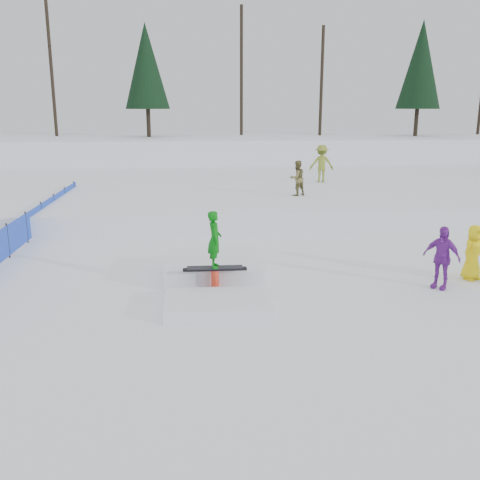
{
  "coord_description": "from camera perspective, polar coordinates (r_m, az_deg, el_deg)",
  "views": [
    {
      "loc": [
        -0.67,
        -11.9,
        4.6
      ],
      "look_at": [
        0.5,
        2.0,
        1.1
      ],
      "focal_mm": 40.0,
      "sensor_mm": 36.0,
      "label": 1
    }
  ],
  "objects": [
    {
      "name": "walker_ygreen",
      "position": [
        27.92,
        8.7,
        8.07
      ],
      "size": [
        1.29,
        0.83,
        1.89
      ],
      "primitive_type": "imported",
      "rotation": [
        0.0,
        0.0,
        3.03
      ],
      "color": "olive",
      "rests_on": "snow_midrise"
    },
    {
      "name": "spectator_purple",
      "position": [
        14.67,
        20.69,
        -1.75
      ],
      "size": [
        0.96,
        0.98,
        1.65
      ],
      "primitive_type": "imported",
      "rotation": [
        0.0,
        0.0,
        -0.81
      ],
      "color": "purple",
      "rests_on": "ground"
    },
    {
      "name": "spectator_yellow",
      "position": [
        15.78,
        23.65,
        -1.21
      ],
      "size": [
        0.88,
        0.75,
        1.52
      ],
      "primitive_type": "imported",
      "rotation": [
        0.0,
        0.0,
        0.44
      ],
      "color": "yellow",
      "rests_on": "ground"
    },
    {
      "name": "snow_berm",
      "position": [
        42.04,
        -3.92,
        9.42
      ],
      "size": [
        60.0,
        14.0,
        2.4
      ],
      "primitive_type": "cube",
      "color": "white",
      "rests_on": "ground"
    },
    {
      "name": "jib_rail_feature",
      "position": [
        14.07,
        -2.77,
        -3.7
      ],
      "size": [
        2.6,
        4.4,
        2.11
      ],
      "color": "white",
      "rests_on": "ground"
    },
    {
      "name": "walker_olive",
      "position": [
        23.49,
        6.11,
        6.58
      ],
      "size": [
        0.92,
        0.85,
        1.52
      ],
      "primitive_type": "imported",
      "rotation": [
        0.0,
        0.0,
        3.61
      ],
      "color": "brown",
      "rests_on": "snow_midrise"
    },
    {
      "name": "ground",
      "position": [
        12.77,
        -1.5,
        -7.03
      ],
      "size": [
        120.0,
        120.0,
        0.0
      ],
      "primitive_type": "plane",
      "color": "white"
    },
    {
      "name": "snow_midrise",
      "position": [
        28.22,
        -3.41,
        5.51
      ],
      "size": [
        50.0,
        18.0,
        0.8
      ],
      "primitive_type": "cube",
      "color": "white",
      "rests_on": "ground"
    },
    {
      "name": "treeline",
      "position": [
        40.85,
        5.12,
        18.04
      ],
      "size": [
        40.24,
        4.22,
        10.5
      ],
      "color": "black",
      "rests_on": "snow_berm"
    },
    {
      "name": "safety_fence",
      "position": [
        19.81,
        -21.81,
        1.27
      ],
      "size": [
        0.05,
        16.0,
        1.1
      ],
      "color": "blue",
      "rests_on": "ground"
    }
  ]
}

